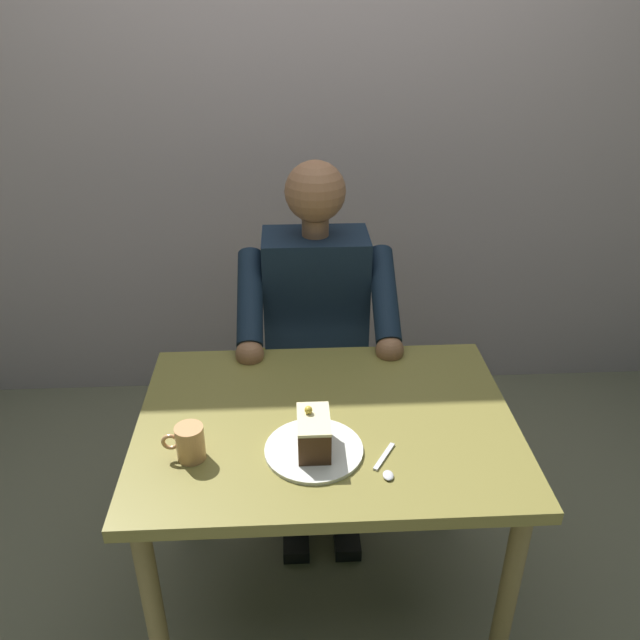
% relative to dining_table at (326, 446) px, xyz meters
% --- Properties ---
extents(ground_plane, '(14.00, 14.00, 0.00)m').
position_rel_dining_table_xyz_m(ground_plane, '(0.00, 0.00, -0.64)').
color(ground_plane, gray).
extents(cafe_rear_panel, '(6.40, 0.12, 3.00)m').
position_rel_dining_table_xyz_m(cafe_rear_panel, '(0.00, -1.34, 0.86)').
color(cafe_rear_panel, '#BBA8AF').
rests_on(cafe_rear_panel, ground).
extents(dining_table, '(1.02, 0.74, 0.74)m').
position_rel_dining_table_xyz_m(dining_table, '(0.00, 0.00, 0.00)').
color(dining_table, olive).
rests_on(dining_table, ground).
extents(chair, '(0.42, 0.42, 0.90)m').
position_rel_dining_table_xyz_m(chair, '(0.00, -0.72, -0.14)').
color(chair, olive).
rests_on(chair, ground).
extents(seated_person, '(0.53, 0.58, 1.28)m').
position_rel_dining_table_xyz_m(seated_person, '(-0.00, -0.55, 0.02)').
color(seated_person, '#142336').
rests_on(seated_person, ground).
extents(dessert_plate, '(0.25, 0.25, 0.01)m').
position_rel_dining_table_xyz_m(dessert_plate, '(0.04, 0.13, 0.10)').
color(dessert_plate, white).
rests_on(dessert_plate, dining_table).
extents(cake_slice, '(0.08, 0.13, 0.11)m').
position_rel_dining_table_xyz_m(cake_slice, '(0.04, 0.13, 0.15)').
color(cake_slice, '#462B17').
rests_on(cake_slice, dessert_plate).
extents(coffee_cup, '(0.11, 0.07, 0.09)m').
position_rel_dining_table_xyz_m(coffee_cup, '(0.35, 0.14, 0.14)').
color(coffee_cup, tan).
rests_on(coffee_cup, dining_table).
extents(dessert_spoon, '(0.07, 0.14, 0.01)m').
position_rel_dining_table_xyz_m(dessert_spoon, '(-0.13, 0.20, 0.10)').
color(dessert_spoon, silver).
rests_on(dessert_spoon, dining_table).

